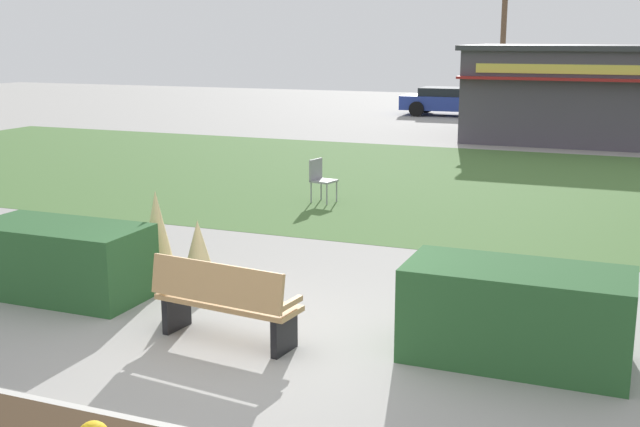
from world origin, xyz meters
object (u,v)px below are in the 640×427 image
at_px(trash_bin, 95,265).
at_px(parked_car_west_slot, 450,101).
at_px(food_kiosk, 629,94).
at_px(tree_left_bg, 503,47).
at_px(cafe_chair_east, 320,177).
at_px(parked_car_center_slot, 581,104).
at_px(park_bench, 224,301).

height_order(trash_bin, parked_car_west_slot, parked_car_west_slot).
bearing_deg(parked_car_west_slot, food_kiosk, -42.35).
bearing_deg(parked_car_west_slot, trash_bin, -87.34).
bearing_deg(trash_bin, tree_left_bg, 90.41).
height_order(cafe_chair_east, tree_left_bg, tree_left_bg).
bearing_deg(parked_car_west_slot, tree_left_bg, 82.23).
distance_m(cafe_chair_east, parked_car_center_slot, 19.56).
bearing_deg(trash_bin, parked_car_west_slot, 92.66).
distance_m(park_bench, tree_left_bg, 34.03).
bearing_deg(park_bench, parked_car_center_slot, 86.03).
distance_m(parked_car_west_slot, parked_car_center_slot, 5.40).
height_order(trash_bin, cafe_chair_east, cafe_chair_east).
xyz_separation_m(trash_bin, parked_car_west_slot, (-1.21, 25.96, 0.22)).
bearing_deg(parked_car_center_slot, trash_bin, -99.18).
bearing_deg(tree_left_bg, parked_car_center_slot, -58.02).
xyz_separation_m(cafe_chair_east, parked_car_west_slot, (-1.65, 19.20, 0.12)).
height_order(parked_car_center_slot, tree_left_bg, tree_left_bg).
relative_size(food_kiosk, cafe_chair_east, 11.50).
distance_m(trash_bin, parked_car_west_slot, 25.99).
bearing_deg(tree_left_bg, food_kiosk, -65.32).
height_order(park_bench, parked_car_west_slot, parked_car_west_slot).
bearing_deg(cafe_chair_east, trash_bin, -93.77).
distance_m(park_bench, parked_car_center_slot, 26.82).
height_order(trash_bin, food_kiosk, food_kiosk).
relative_size(park_bench, cafe_chair_east, 1.97).
xyz_separation_m(park_bench, food_kiosk, (3.73, 20.11, 1.07)).
bearing_deg(parked_car_west_slot, parked_car_center_slot, 0.00).
relative_size(trash_bin, cafe_chair_east, 0.95).
distance_m(park_bench, parked_car_west_slot, 26.98).
relative_size(food_kiosk, parked_car_center_slot, 2.43).
distance_m(trash_bin, parked_car_center_slot, 26.30).
bearing_deg(food_kiosk, trash_bin, -107.45).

